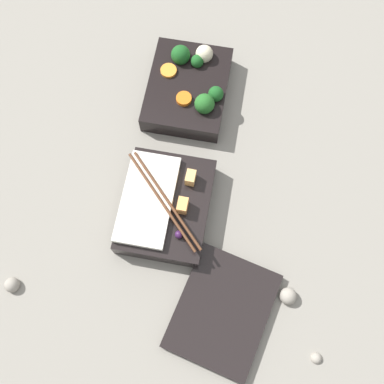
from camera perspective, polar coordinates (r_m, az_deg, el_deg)
The scene contains 7 objects.
ground_plane at distance 0.89m, azimuth -2.06°, elevation 5.32°, with size 3.00×3.00×0.00m, color gray.
bento_tray_vegetable at distance 0.93m, azimuth -0.20°, elevation 13.13°, with size 0.20×0.16×0.07m.
bento_tray_rice at distance 0.82m, azimuth -3.55°, elevation -1.72°, with size 0.20×0.16×0.07m.
bento_lid at distance 0.81m, azimuth 3.91°, elevation -14.80°, with size 0.19×0.15×0.02m, color black.
pebble_0 at distance 0.83m, azimuth 15.56°, elevation -19.66°, with size 0.02×0.02×0.02m, color gray.
pebble_1 at distance 0.82m, azimuth 12.11°, elevation -12.80°, with size 0.03×0.03×0.03m, color gray.
pebble_2 at distance 0.87m, azimuth -21.87°, elevation -10.89°, with size 0.03×0.03×0.03m, color gray.
Camera 1 is at (0.36, 0.10, 0.81)m, focal length 42.00 mm.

